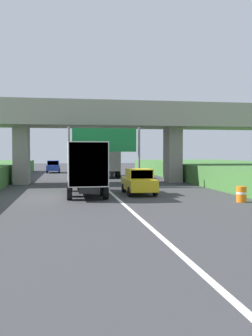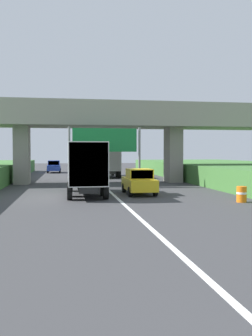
# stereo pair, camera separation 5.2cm
# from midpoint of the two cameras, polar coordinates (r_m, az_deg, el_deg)

# --- Properties ---
(lane_centre_stripe) EXTENTS (0.20, 93.91, 0.01)m
(lane_centre_stripe) POSITION_cam_midpoint_polar(r_m,az_deg,el_deg) (27.65, -2.88, -3.43)
(lane_centre_stripe) COLOR white
(lane_centre_stripe) RESTS_ON ground
(overpass_bridge) EXTENTS (40.00, 4.80, 7.38)m
(overpass_bridge) POSITION_cam_midpoint_polar(r_m,az_deg,el_deg) (34.32, -4.16, 6.91)
(overpass_bridge) COLOR gray
(overpass_bridge) RESTS_ON ground
(overhead_highway_sign) EXTENTS (5.88, 0.18, 4.88)m
(overhead_highway_sign) POSITION_cam_midpoint_polar(r_m,az_deg,el_deg) (29.84, -3.39, 3.82)
(overhead_highway_sign) COLOR slate
(overhead_highway_sign) RESTS_ON ground
(truck_green) EXTENTS (2.44, 7.30, 3.44)m
(truck_green) POSITION_cam_midpoint_polar(r_m,az_deg,el_deg) (24.26, -6.34, 0.32)
(truck_green) COLOR black
(truck_green) RESTS_ON ground
(truck_white) EXTENTS (2.44, 7.30, 3.44)m
(truck_white) POSITION_cam_midpoint_polar(r_m,az_deg,el_deg) (42.53, -3.04, 1.20)
(truck_white) COLOR black
(truck_white) RESTS_ON ground
(car_blue) EXTENTS (1.86, 4.10, 1.72)m
(car_blue) POSITION_cam_midpoint_polar(r_m,az_deg,el_deg) (52.80, -11.22, 0.21)
(car_blue) COLOR #233D9E
(car_blue) RESTS_ON ground
(car_yellow) EXTENTS (1.86, 4.10, 1.72)m
(car_yellow) POSITION_cam_midpoint_polar(r_m,az_deg,el_deg) (24.75, 1.93, -2.12)
(car_yellow) COLOR gold
(car_yellow) RESTS_ON ground
(construction_barrel_3) EXTENTS (0.57, 0.57, 0.90)m
(construction_barrel_3) POSITION_cam_midpoint_polar(r_m,az_deg,el_deg) (21.83, 17.36, -3.88)
(construction_barrel_3) COLOR orange
(construction_barrel_3) RESTS_ON ground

